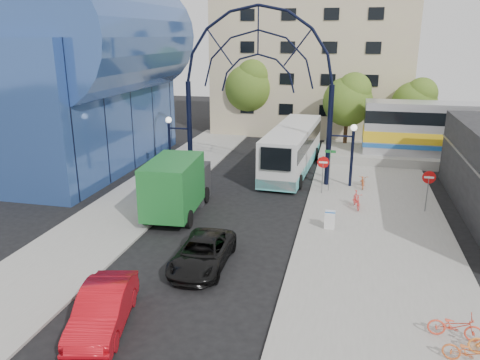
% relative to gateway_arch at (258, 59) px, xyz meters
% --- Properties ---
extents(ground, '(120.00, 120.00, 0.00)m').
position_rel_gateway_arch_xyz_m(ground, '(0.00, -14.00, -8.56)').
color(ground, black).
rests_on(ground, ground).
extents(sidewalk_east, '(8.00, 56.00, 0.12)m').
position_rel_gateway_arch_xyz_m(sidewalk_east, '(8.00, -10.00, -8.50)').
color(sidewalk_east, gray).
rests_on(sidewalk_east, ground).
extents(plaza_west, '(5.00, 50.00, 0.12)m').
position_rel_gateway_arch_xyz_m(plaza_west, '(-6.50, -8.00, -8.50)').
color(plaza_west, gray).
rests_on(plaza_west, ground).
extents(gateway_arch, '(13.64, 0.44, 12.10)m').
position_rel_gateway_arch_xyz_m(gateway_arch, '(0.00, 0.00, 0.00)').
color(gateway_arch, black).
rests_on(gateway_arch, ground).
extents(stop_sign, '(0.80, 0.07, 2.50)m').
position_rel_gateway_arch_xyz_m(stop_sign, '(4.80, -2.00, -6.56)').
color(stop_sign, slate).
rests_on(stop_sign, sidewalk_east).
extents(do_not_enter_sign, '(0.76, 0.07, 2.48)m').
position_rel_gateway_arch_xyz_m(do_not_enter_sign, '(11.00, -4.00, -6.58)').
color(do_not_enter_sign, slate).
rests_on(do_not_enter_sign, sidewalk_east).
extents(street_name_sign, '(0.70, 0.70, 2.80)m').
position_rel_gateway_arch_xyz_m(street_name_sign, '(5.20, -1.40, -6.43)').
color(street_name_sign, slate).
rests_on(street_name_sign, sidewalk_east).
extents(sandwich_board, '(0.55, 0.61, 0.99)m').
position_rel_gateway_arch_xyz_m(sandwich_board, '(5.60, -8.02, -7.81)').
color(sandwich_board, white).
rests_on(sandwich_board, sidewalk_east).
extents(transit_hall, '(16.50, 18.00, 14.50)m').
position_rel_gateway_arch_xyz_m(transit_hall, '(-15.30, 1.00, -1.86)').
color(transit_hall, '#2F4E8F').
rests_on(transit_hall, ground).
extents(apartment_block, '(20.00, 12.10, 14.00)m').
position_rel_gateway_arch_xyz_m(apartment_block, '(2.00, 20.97, -1.55)').
color(apartment_block, '#CBBE8D').
rests_on(apartment_block, ground).
extents(tree_north_a, '(4.48, 4.48, 7.00)m').
position_rel_gateway_arch_xyz_m(tree_north_a, '(6.12, 11.93, -3.95)').
color(tree_north_a, '#382314').
rests_on(tree_north_a, ground).
extents(tree_north_b, '(5.12, 5.12, 8.00)m').
position_rel_gateway_arch_xyz_m(tree_north_b, '(-3.88, 15.93, -3.29)').
color(tree_north_b, '#382314').
rests_on(tree_north_b, ground).
extents(tree_north_c, '(4.16, 4.16, 6.50)m').
position_rel_gateway_arch_xyz_m(tree_north_c, '(12.12, 13.93, -4.28)').
color(tree_north_c, '#382314').
rests_on(tree_north_c, ground).
extents(city_bus, '(3.45, 12.56, 3.41)m').
position_rel_gateway_arch_xyz_m(city_bus, '(2.14, 3.45, -6.77)').
color(city_bus, silver).
rests_on(city_bus, ground).
extents(green_truck, '(3.03, 6.98, 3.44)m').
position_rel_gateway_arch_xyz_m(green_truck, '(-3.28, -7.24, -6.84)').
color(green_truck, black).
rests_on(green_truck, ground).
extents(black_suv, '(2.29, 4.86, 1.34)m').
position_rel_gateway_arch_xyz_m(black_suv, '(0.18, -13.45, -7.88)').
color(black_suv, black).
rests_on(black_suv, ground).
extents(red_sedan, '(2.65, 4.88, 1.53)m').
position_rel_gateway_arch_xyz_m(red_sedan, '(-1.86, -18.72, -7.79)').
color(red_sedan, '#B30B14').
rests_on(red_sedan, ground).
extents(bike_near_a, '(0.63, 1.72, 0.90)m').
position_rel_gateway_arch_xyz_m(bike_near_a, '(7.46, -0.10, -7.99)').
color(bike_near_a, '#CD5929').
rests_on(bike_near_a, sidewalk_east).
extents(bike_near_b, '(0.80, 1.77, 1.03)m').
position_rel_gateway_arch_xyz_m(bike_near_b, '(7.02, -4.38, -7.92)').
color(bike_near_b, '#F73431').
rests_on(bike_near_b, sidewalk_east).
extents(bike_far_a, '(1.80, 1.05, 0.89)m').
position_rel_gateway_arch_xyz_m(bike_far_a, '(10.48, -18.05, -7.99)').
color(bike_far_a, orange).
rests_on(bike_far_a, sidewalk_east).
extents(bike_far_c, '(1.83, 0.78, 0.94)m').
position_rel_gateway_arch_xyz_m(bike_far_c, '(10.28, -16.66, -7.97)').
color(bike_far_c, '#E8482E').
rests_on(bike_far_c, sidewalk_east).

